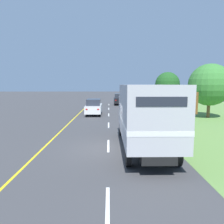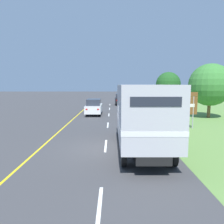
{
  "view_description": "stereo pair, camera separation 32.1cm",
  "coord_description": "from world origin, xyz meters",
  "px_view_note": "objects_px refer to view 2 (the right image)",
  "views": [
    {
      "loc": [
        0.05,
        -11.96,
        3.6
      ],
      "look_at": [
        0.3,
        6.97,
        1.2
      ],
      "focal_mm": 35.0,
      "sensor_mm": 36.0,
      "label": 1
    },
    {
      "loc": [
        0.37,
        -11.96,
        3.6
      ],
      "look_at": [
        0.3,
        6.97,
        1.2
      ],
      "focal_mm": 35.0,
      "sensor_mm": 36.0,
      "label": 2
    }
  ],
  "objects_px": {
    "horse_trailer_truck": "(143,114)",
    "lead_car_black_ahead": "(121,99)",
    "lead_car_white": "(95,107)",
    "highway_sign": "(186,106)",
    "roadside_tree_mid": "(169,84)",
    "roadside_tree_near": "(211,85)"
  },
  "relations": [
    {
      "from": "lead_car_white",
      "to": "highway_sign",
      "type": "relative_size",
      "value": 1.53
    },
    {
      "from": "horse_trailer_truck",
      "to": "roadside_tree_near",
      "type": "height_order",
      "value": "roadside_tree_near"
    },
    {
      "from": "lead_car_white",
      "to": "highway_sign",
      "type": "distance_m",
      "value": 11.56
    },
    {
      "from": "horse_trailer_truck",
      "to": "highway_sign",
      "type": "bearing_deg",
      "value": 54.08
    },
    {
      "from": "horse_trailer_truck",
      "to": "lead_car_white",
      "type": "height_order",
      "value": "horse_trailer_truck"
    },
    {
      "from": "horse_trailer_truck",
      "to": "lead_car_white",
      "type": "xyz_separation_m",
      "value": [
        -3.76,
        14.18,
        -1.04
      ]
    },
    {
      "from": "highway_sign",
      "to": "roadside_tree_mid",
      "type": "bearing_deg",
      "value": 81.52
    },
    {
      "from": "horse_trailer_truck",
      "to": "roadside_tree_mid",
      "type": "relative_size",
      "value": 1.51
    },
    {
      "from": "horse_trailer_truck",
      "to": "lead_car_black_ahead",
      "type": "relative_size",
      "value": 1.99
    },
    {
      "from": "roadside_tree_near",
      "to": "lead_car_black_ahead",
      "type": "bearing_deg",
      "value": 120.82
    },
    {
      "from": "roadside_tree_near",
      "to": "lead_car_white",
      "type": "bearing_deg",
      "value": 169.43
    },
    {
      "from": "horse_trailer_truck",
      "to": "lead_car_white",
      "type": "distance_m",
      "value": 14.71
    },
    {
      "from": "roadside_tree_near",
      "to": "roadside_tree_mid",
      "type": "xyz_separation_m",
      "value": [
        -2.62,
        7.34,
        0.05
      ]
    },
    {
      "from": "highway_sign",
      "to": "roadside_tree_near",
      "type": "xyz_separation_m",
      "value": [
        4.59,
        5.86,
        1.7
      ]
    },
    {
      "from": "lead_car_white",
      "to": "horse_trailer_truck",
      "type": "bearing_deg",
      "value": -75.17
    },
    {
      "from": "roadside_tree_mid",
      "to": "lead_car_white",
      "type": "bearing_deg",
      "value": -153.65
    },
    {
      "from": "lead_car_white",
      "to": "roadside_tree_mid",
      "type": "relative_size",
      "value": 0.86
    },
    {
      "from": "horse_trailer_truck",
      "to": "roadside_tree_near",
      "type": "xyz_separation_m",
      "value": [
        8.9,
        11.82,
        1.56
      ]
    },
    {
      "from": "lead_car_white",
      "to": "lead_car_black_ahead",
      "type": "height_order",
      "value": "lead_car_black_ahead"
    },
    {
      "from": "roadside_tree_near",
      "to": "highway_sign",
      "type": "bearing_deg",
      "value": -128.04
    },
    {
      "from": "lead_car_black_ahead",
      "to": "highway_sign",
      "type": "xyz_separation_m",
      "value": [
        4.48,
        -21.07,
        0.86
      ]
    },
    {
      "from": "horse_trailer_truck",
      "to": "lead_car_black_ahead",
      "type": "xyz_separation_m",
      "value": [
        -0.17,
        27.03,
        -1.01
      ]
    }
  ]
}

